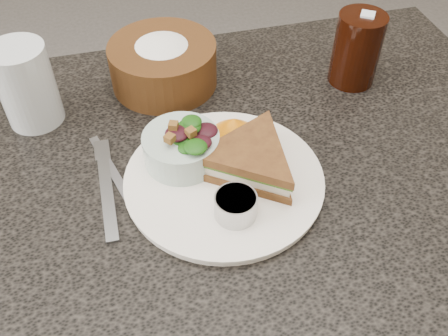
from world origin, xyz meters
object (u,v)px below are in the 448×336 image
at_px(salad_bowl, 181,144).
at_px(bread_basket, 163,58).
at_px(dining_table, 225,299).
at_px(water_glass, 27,85).
at_px(cola_glass, 357,46).
at_px(sandwich, 250,160).
at_px(dressing_ramekin, 236,206).
at_px(dinner_plate, 224,180).

height_order(salad_bowl, bread_basket, bread_basket).
distance_m(dining_table, water_glass, 0.54).
distance_m(dining_table, cola_glass, 0.54).
xyz_separation_m(sandwich, dressing_ramekin, (-0.04, -0.07, -0.01)).
xyz_separation_m(sandwich, water_glass, (-0.29, 0.21, 0.03)).
distance_m(dressing_ramekin, cola_glass, 0.37).
xyz_separation_m(dinner_plate, water_glass, (-0.25, 0.21, 0.06)).
bearing_deg(water_glass, dressing_ramekin, -47.75).
bearing_deg(sandwich, water_glass, 179.65).
height_order(bread_basket, water_glass, water_glass).
bearing_deg(salad_bowl, dining_table, -20.02).
bearing_deg(cola_glass, bread_basket, 167.08).
distance_m(dining_table, dressing_ramekin, 0.41).
bearing_deg(water_glass, dining_table, -34.82).
bearing_deg(salad_bowl, water_glass, 141.66).
xyz_separation_m(bread_basket, water_glass, (-0.21, -0.04, 0.01)).
xyz_separation_m(sandwich, salad_bowl, (-0.09, 0.05, 0.01)).
bearing_deg(dressing_ramekin, water_glass, 132.25).
bearing_deg(dressing_ramekin, dinner_plate, 88.33).
bearing_deg(water_glass, salad_bowl, -38.34).
bearing_deg(water_glass, cola_glass, -3.26).
xyz_separation_m(dining_table, water_glass, (-0.26, 0.18, 0.44)).
bearing_deg(bread_basket, dinner_plate, -80.99).
relative_size(dining_table, dinner_plate, 3.67).
relative_size(salad_bowl, dressing_ramekin, 1.95).
bearing_deg(salad_bowl, bread_basket, 87.35).
height_order(sandwich, cola_glass, cola_glass).
xyz_separation_m(sandwich, bread_basket, (-0.08, 0.25, 0.02)).
height_order(cola_glass, water_glass, cola_glass).
bearing_deg(sandwich, dinner_plate, -141.22).
relative_size(sandwich, dressing_ramekin, 3.03).
relative_size(dining_table, salad_bowl, 9.34).
distance_m(salad_bowl, cola_glass, 0.35).
distance_m(dressing_ramekin, water_glass, 0.37).
bearing_deg(sandwich, cola_glass, 72.04).
bearing_deg(salad_bowl, sandwich, -27.88).
bearing_deg(salad_bowl, dinner_plate, -44.45).
distance_m(bread_basket, cola_glass, 0.32).
bearing_deg(dining_table, cola_glass, 30.03).
xyz_separation_m(salad_bowl, bread_basket, (0.01, 0.20, 0.01)).
bearing_deg(cola_glass, dinner_plate, -146.70).
relative_size(dinner_plate, bread_basket, 1.54).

